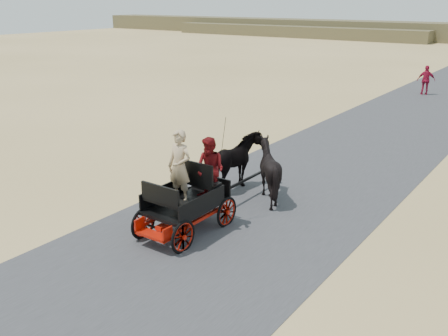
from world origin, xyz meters
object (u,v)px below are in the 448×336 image
Objects in this scene: carriage at (186,218)px; horse_left at (237,163)px; horse_right at (269,170)px; pedestrian at (426,80)px.

horse_left reaches higher than carriage.
horse_left is 1.18× the size of horse_right.
horse_right is at bearing 79.61° from carriage.
pedestrian reaches higher than horse_left.
carriage is 1.20× the size of horse_left.
carriage is at bearing 69.99° from pedestrian.
horse_right reaches higher than carriage.
horse_left is 1.16× the size of pedestrian.
carriage is 3.09m from horse_left.
pedestrian is (0.29, 19.53, 0.02)m from horse_left.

